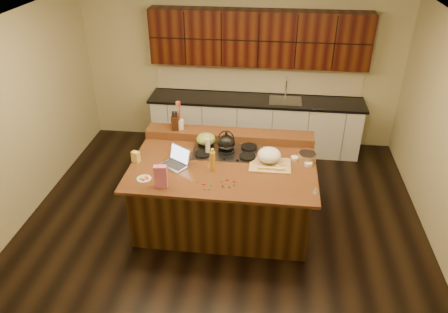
# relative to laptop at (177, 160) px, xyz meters

# --- Properties ---
(room) EXTENTS (5.52, 5.02, 2.72)m
(room) POSITION_rel_laptop_xyz_m (0.60, 0.09, 0.37)
(room) COLOR black
(room) RESTS_ON ground
(island) EXTENTS (2.40, 1.60, 0.92)m
(island) POSITION_rel_laptop_xyz_m (0.60, 0.09, -0.52)
(island) COLOR black
(island) RESTS_ON ground
(back_ledge) EXTENTS (2.40, 0.30, 0.12)m
(back_ledge) POSITION_rel_laptop_xyz_m (0.60, 0.79, -0.00)
(back_ledge) COLOR black
(back_ledge) RESTS_ON island
(cooktop) EXTENTS (0.92, 0.52, 0.05)m
(cooktop) POSITION_rel_laptop_xyz_m (0.60, 0.39, -0.05)
(cooktop) COLOR gray
(cooktop) RESTS_ON island
(back_counter) EXTENTS (3.70, 0.66, 2.40)m
(back_counter) POSITION_rel_laptop_xyz_m (0.90, 2.31, -0.00)
(back_counter) COLOR silver
(back_counter) RESTS_ON ground
(kettle) EXTENTS (0.31, 0.31, 0.21)m
(kettle) POSITION_rel_laptop_xyz_m (0.60, 0.39, 0.09)
(kettle) COLOR black
(kettle) RESTS_ON cooktop
(green_bowl) EXTENTS (0.31, 0.31, 0.15)m
(green_bowl) POSITION_rel_laptop_xyz_m (0.30, 0.52, 0.06)
(green_bowl) COLOR olive
(green_bowl) RESTS_ON cooktop
(laptop) EXTENTS (0.43, 0.41, 0.24)m
(laptop) POSITION_rel_laptop_xyz_m (0.00, 0.00, 0.00)
(laptop) COLOR #B7B7BC
(laptop) RESTS_ON island
(oil_bottle) EXTENTS (0.08, 0.08, 0.27)m
(oil_bottle) POSITION_rel_laptop_xyz_m (0.48, -0.10, 0.07)
(oil_bottle) COLOR #C08922
(oil_bottle) RESTS_ON island
(vinegar_bottle) EXTENTS (0.06, 0.06, 0.25)m
(vinegar_bottle) POSITION_rel_laptop_xyz_m (0.36, 0.30, 0.06)
(vinegar_bottle) COLOR silver
(vinegar_bottle) RESTS_ON island
(wooden_tray) EXTENTS (0.53, 0.42, 0.21)m
(wooden_tray) POSITION_rel_laptop_xyz_m (1.19, 0.16, 0.03)
(wooden_tray) COLOR tan
(wooden_tray) RESTS_ON island
(ramekin_a) EXTENTS (0.13, 0.13, 0.04)m
(ramekin_a) POSITION_rel_laptop_xyz_m (1.69, 0.18, -0.04)
(ramekin_a) COLOR white
(ramekin_a) RESTS_ON island
(ramekin_b) EXTENTS (0.12, 0.12, 0.04)m
(ramekin_b) POSITION_rel_laptop_xyz_m (1.24, 0.24, -0.04)
(ramekin_b) COLOR white
(ramekin_b) RESTS_ON island
(ramekin_c) EXTENTS (0.13, 0.13, 0.04)m
(ramekin_c) POSITION_rel_laptop_xyz_m (1.52, 0.30, -0.04)
(ramekin_c) COLOR white
(ramekin_c) RESTS_ON island
(strainer_bowl) EXTENTS (0.31, 0.31, 0.09)m
(strainer_bowl) POSITION_rel_laptop_xyz_m (1.68, 0.30, -0.02)
(strainer_bowl) COLOR #996B3F
(strainer_bowl) RESTS_ON island
(kitchen_timer) EXTENTS (0.09, 0.09, 0.07)m
(kitchen_timer) POSITION_rel_laptop_xyz_m (1.75, -0.42, -0.03)
(kitchen_timer) COLOR silver
(kitchen_timer) RESTS_ON island
(pink_bag) EXTENTS (0.16, 0.10, 0.28)m
(pink_bag) POSITION_rel_laptop_xyz_m (-0.08, -0.52, 0.08)
(pink_bag) COLOR #D66489
(pink_bag) RESTS_ON island
(candy_plate) EXTENTS (0.22, 0.22, 0.01)m
(candy_plate) POSITION_rel_laptop_xyz_m (-0.33, -0.40, -0.06)
(candy_plate) COLOR white
(candy_plate) RESTS_ON island
(package_box) EXTENTS (0.12, 0.11, 0.14)m
(package_box) POSITION_rel_laptop_xyz_m (-0.55, 0.01, 0.01)
(package_box) COLOR #DABF4D
(package_box) RESTS_ON island
(utensil_crock) EXTENTS (0.16, 0.16, 0.14)m
(utensil_crock) POSITION_rel_laptop_xyz_m (-0.12, 0.79, 0.13)
(utensil_crock) COLOR white
(utensil_crock) RESTS_ON back_ledge
(knife_block) EXTENTS (0.11, 0.17, 0.21)m
(knife_block) POSITION_rel_laptop_xyz_m (-0.18, 0.79, 0.16)
(knife_block) COLOR black
(knife_block) RESTS_ON back_ledge
(gumdrop_0) EXTENTS (0.02, 0.02, 0.02)m
(gumdrop_0) POSITION_rel_laptop_xyz_m (0.79, -0.33, -0.05)
(gumdrop_0) COLOR red
(gumdrop_0) RESTS_ON island
(gumdrop_1) EXTENTS (0.02, 0.02, 0.02)m
(gumdrop_1) POSITION_rel_laptop_xyz_m (0.66, -0.45, -0.05)
(gumdrop_1) COLOR #198C26
(gumdrop_1) RESTS_ON island
(gumdrop_2) EXTENTS (0.02, 0.02, 0.02)m
(gumdrop_2) POSITION_rel_laptop_xyz_m (0.69, -0.31, -0.05)
(gumdrop_2) COLOR red
(gumdrop_2) RESTS_ON island
(gumdrop_3) EXTENTS (0.02, 0.02, 0.02)m
(gumdrop_3) POSITION_rel_laptop_xyz_m (0.79, -0.40, -0.05)
(gumdrop_3) COLOR #198C26
(gumdrop_3) RESTS_ON island
(gumdrop_4) EXTENTS (0.02, 0.02, 0.02)m
(gumdrop_4) POSITION_rel_laptop_xyz_m (0.77, -0.32, -0.05)
(gumdrop_4) COLOR red
(gumdrop_4) RESTS_ON island
(gumdrop_5) EXTENTS (0.02, 0.02, 0.02)m
(gumdrop_5) POSITION_rel_laptop_xyz_m (0.48, -0.40, -0.05)
(gumdrop_5) COLOR #198C26
(gumdrop_5) RESTS_ON island
(gumdrop_6) EXTENTS (0.02, 0.02, 0.02)m
(gumdrop_6) POSITION_rel_laptop_xyz_m (0.65, -0.42, -0.05)
(gumdrop_6) COLOR red
(gumdrop_6) RESTS_ON island
(gumdrop_7) EXTENTS (0.02, 0.02, 0.02)m
(gumdrop_7) POSITION_rel_laptop_xyz_m (0.51, -0.52, -0.05)
(gumdrop_7) COLOR #198C26
(gumdrop_7) RESTS_ON island
(gumdrop_8) EXTENTS (0.02, 0.02, 0.02)m
(gumdrop_8) POSITION_rel_laptop_xyz_m (0.43, -0.42, -0.05)
(gumdrop_8) COLOR red
(gumdrop_8) RESTS_ON island
(gumdrop_9) EXTENTS (0.02, 0.02, 0.02)m
(gumdrop_9) POSITION_rel_laptop_xyz_m (0.33, -0.38, -0.05)
(gumdrop_9) COLOR #198C26
(gumdrop_9) RESTS_ON island
(gumdrop_10) EXTENTS (0.02, 0.02, 0.02)m
(gumdrop_10) POSITION_rel_laptop_xyz_m (0.41, -0.42, -0.05)
(gumdrop_10) COLOR red
(gumdrop_10) RESTS_ON island
(gumdrop_11) EXTENTS (0.02, 0.02, 0.02)m
(gumdrop_11) POSITION_rel_laptop_xyz_m (0.62, -0.34, -0.05)
(gumdrop_11) COLOR #198C26
(gumdrop_11) RESTS_ON island
(gumdrop_12) EXTENTS (0.02, 0.02, 0.02)m
(gumdrop_12) POSITION_rel_laptop_xyz_m (0.45, -0.53, -0.05)
(gumdrop_12) COLOR red
(gumdrop_12) RESTS_ON island
(gumdrop_13) EXTENTS (0.02, 0.02, 0.02)m
(gumdrop_13) POSITION_rel_laptop_xyz_m (0.52, -0.45, -0.05)
(gumdrop_13) COLOR #198C26
(gumdrop_13) RESTS_ON island
(gumdrop_14) EXTENTS (0.02, 0.02, 0.02)m
(gumdrop_14) POSITION_rel_laptop_xyz_m (0.73, -0.46, -0.05)
(gumdrop_14) COLOR red
(gumdrop_14) RESTS_ON island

